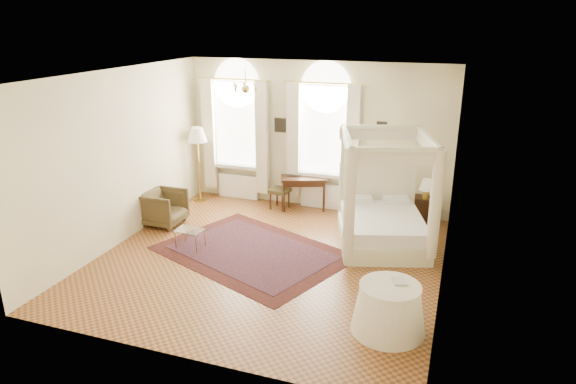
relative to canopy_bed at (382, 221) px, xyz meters
The scene contains 18 objects.
ground 2.30m from the canopy_bed, 144.00° to the right, with size 6.00×6.00×0.00m, color #94582B.
room_walls 2.70m from the canopy_bed, 144.00° to the right, with size 6.00×6.00×6.00m.
window_left 4.15m from the canopy_bed, 157.38° to the left, with size 1.62×0.27×3.29m.
window_right 2.45m from the canopy_bed, 136.28° to the left, with size 1.62×0.27×3.29m.
chandelier 3.64m from the canopy_bed, behind, with size 0.51×0.45×0.50m.
wall_pictures 2.77m from the canopy_bed, 136.47° to the left, with size 2.54×0.03×0.39m.
canopy_bed is the anchor object (origin of this frame).
nightstand 1.52m from the canopy_bed, 66.36° to the left, with size 0.41×0.37×0.58m, color #321E0D.
nightstand_lamp 1.50m from the canopy_bed, 62.20° to the left, with size 0.30×0.30×0.43m.
writing_desk 2.44m from the canopy_bed, 145.62° to the left, with size 1.14×0.85×0.76m.
laptop 2.67m from the canopy_bed, 147.88° to the left, with size 0.32×0.20×0.03m, color black.
stool 2.81m from the canopy_bed, 154.32° to the left, with size 0.47×0.47×0.47m.
armchair 4.55m from the canopy_bed, behind, with size 0.80×0.82×0.75m, color #44361D.
coffee_table 3.67m from the canopy_bed, 158.89° to the right, with size 0.56×0.42×0.36m.
floor_lamp 4.77m from the canopy_bed, 166.04° to the left, with size 0.46×0.46×1.77m.
oriental_rug 2.54m from the canopy_bed, 152.73° to the right, with size 3.99×3.47×0.01m.
side_table 2.90m from the canopy_bed, 78.91° to the right, with size 1.04×1.04×0.71m.
book 2.80m from the canopy_bed, 78.17° to the right, with size 0.18×0.24×0.02m, color black.
Camera 1 is at (3.09, -7.84, 4.18)m, focal length 32.00 mm.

